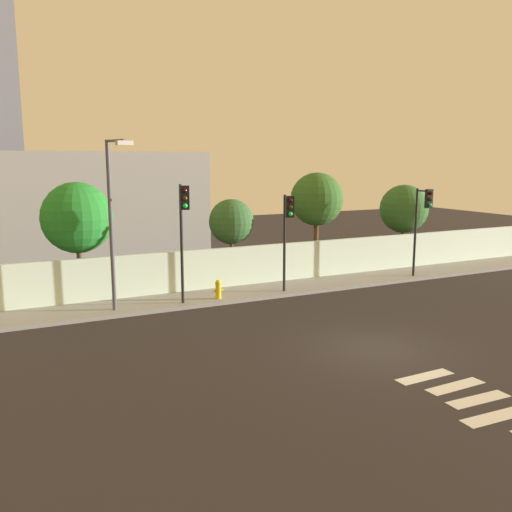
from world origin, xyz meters
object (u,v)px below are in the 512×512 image
at_px(traffic_light_center, 287,222).
at_px(street_lamp_curbside, 113,212).
at_px(roadside_tree_leftmost, 77,218).
at_px(roadside_tree_midleft, 231,222).
at_px(roadside_tree_midright, 317,200).
at_px(traffic_light_right, 183,219).
at_px(roadside_tree_rightmost, 404,209).
at_px(traffic_light_left, 423,213).
at_px(fire_hydrant, 218,289).

height_order(traffic_light_center, street_lamp_curbside, street_lamp_curbside).
relative_size(street_lamp_curbside, roadside_tree_leftmost, 1.29).
relative_size(roadside_tree_leftmost, roadside_tree_midleft, 1.23).
bearing_deg(roadside_tree_midleft, roadside_tree_midright, 0.00).
height_order(traffic_light_center, roadside_tree_midright, roadside_tree_midright).
relative_size(traffic_light_right, street_lamp_curbside, 0.74).
bearing_deg(roadside_tree_rightmost, roadside_tree_midright, 180.00).
distance_m(traffic_light_right, roadside_tree_rightmost, 14.56).
bearing_deg(roadside_tree_midright, traffic_light_center, -136.48).
distance_m(traffic_light_left, roadside_tree_midright, 5.24).
height_order(traffic_light_left, roadside_tree_midleft, traffic_light_left).
bearing_deg(traffic_light_right, street_lamp_curbside, 165.92).
distance_m(fire_hydrant, roadside_tree_midright, 8.05).
bearing_deg(street_lamp_curbside, traffic_light_left, -1.80).
bearing_deg(roadside_tree_midright, roadside_tree_midleft, -180.00).
bearing_deg(roadside_tree_midleft, fire_hydrant, -122.62).
bearing_deg(roadside_tree_rightmost, fire_hydrant, -166.33).
distance_m(roadside_tree_leftmost, roadside_tree_rightmost, 17.50).
height_order(roadside_tree_leftmost, roadside_tree_midright, roadside_tree_midright).
height_order(fire_hydrant, roadside_tree_midleft, roadside_tree_midleft).
xyz_separation_m(traffic_light_center, street_lamp_curbside, (-7.24, 0.46, 0.69)).
bearing_deg(roadside_tree_midleft, street_lamp_curbside, -153.85).
relative_size(traffic_light_center, roadside_tree_rightmost, 0.94).
relative_size(fire_hydrant, roadside_tree_rightmost, 0.18).
height_order(roadside_tree_midleft, roadside_tree_midright, roadside_tree_midright).
relative_size(traffic_light_right, fire_hydrant, 5.93).
bearing_deg(fire_hydrant, roadside_tree_midright, 24.29).
height_order(roadside_tree_leftmost, roadside_tree_midleft, roadside_tree_leftmost).
bearing_deg(fire_hydrant, traffic_light_right, -159.31).
bearing_deg(roadside_tree_midleft, traffic_light_center, -72.45).
bearing_deg(roadside_tree_midright, fire_hydrant, -155.71).
bearing_deg(roadside_tree_midright, traffic_light_right, -156.42).
bearing_deg(roadside_tree_leftmost, roadside_tree_midleft, 0.00).
relative_size(roadside_tree_leftmost, roadside_tree_rightmost, 1.10).
height_order(street_lamp_curbside, roadside_tree_rightmost, street_lamp_curbside).
bearing_deg(street_lamp_curbside, roadside_tree_leftmost, 106.12).
height_order(traffic_light_left, traffic_light_right, traffic_light_right).
relative_size(traffic_light_center, fire_hydrant, 5.27).
xyz_separation_m(roadside_tree_midright, roadside_tree_rightmost, (5.73, -0.00, -0.70)).
bearing_deg(fire_hydrant, roadside_tree_rightmost, 13.67).
height_order(street_lamp_curbside, fire_hydrant, street_lamp_curbside).
bearing_deg(roadside_tree_rightmost, roadside_tree_leftmost, -180.00).
distance_m(traffic_light_right, roadside_tree_midleft, 5.17).
xyz_separation_m(fire_hydrant, roadside_tree_leftmost, (-5.08, 3.02, 2.91)).
distance_m(fire_hydrant, roadside_tree_rightmost, 13.04).
distance_m(fire_hydrant, roadside_tree_leftmost, 6.59).
distance_m(roadside_tree_midleft, roadside_tree_rightmost, 10.48).
distance_m(traffic_light_right, street_lamp_curbside, 2.63).
xyz_separation_m(traffic_light_right, roadside_tree_leftmost, (-3.41, 3.65, -0.15)).
relative_size(traffic_light_left, fire_hydrant, 5.40).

